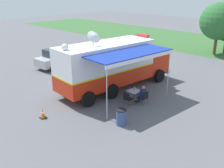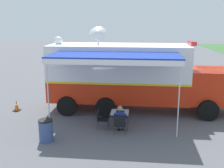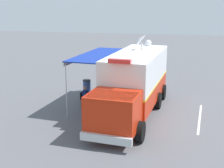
% 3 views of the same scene
% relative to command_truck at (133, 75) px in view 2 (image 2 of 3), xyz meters
% --- Properties ---
extents(ground_plane, '(100.00, 100.00, 0.00)m').
position_rel_command_truck_xyz_m(ground_plane, '(-0.09, -0.74, -1.94)').
color(ground_plane, '#5B5B60').
extents(lot_stripe, '(0.49, 4.79, 0.01)m').
position_rel_command_truck_xyz_m(lot_stripe, '(-3.83, 0.00, -1.94)').
color(lot_stripe, silver).
rests_on(lot_stripe, ground).
extents(command_truck, '(5.30, 9.65, 4.53)m').
position_rel_command_truck_xyz_m(command_truck, '(0.00, 0.00, 0.00)').
color(command_truck, red).
rests_on(command_truck, ground).
extents(folding_table, '(0.86, 0.86, 0.73)m').
position_rel_command_truck_xyz_m(folding_table, '(2.49, -0.67, -1.27)').
color(folding_table, silver).
rests_on(folding_table, ground).
extents(water_bottle, '(0.07, 0.07, 0.22)m').
position_rel_command_truck_xyz_m(water_bottle, '(2.43, -0.59, -1.11)').
color(water_bottle, '#3F9959').
rests_on(water_bottle, folding_table).
extents(folding_chair_at_table, '(0.52, 0.52, 0.87)m').
position_rel_command_truck_xyz_m(folding_chair_at_table, '(3.29, -0.66, -1.43)').
color(folding_chair_at_table, black).
rests_on(folding_chair_at_table, ground).
extents(folding_chair_beside_table, '(0.52, 0.52, 0.87)m').
position_rel_command_truck_xyz_m(folding_chair_beside_table, '(2.65, -1.52, -1.43)').
color(folding_chair_beside_table, black).
rests_on(folding_chair_beside_table, ground).
extents(seated_responder, '(0.68, 0.58, 1.25)m').
position_rel_command_truck_xyz_m(seated_responder, '(3.10, -0.65, -1.29)').
color(seated_responder, navy).
rests_on(seated_responder, ground).
extents(trash_bin, '(0.57, 0.57, 0.91)m').
position_rel_command_truck_xyz_m(trash_bin, '(4.03, -3.62, -1.49)').
color(trash_bin, '#384C7F').
rests_on(trash_bin, ground).
extents(traffic_cone, '(0.36, 0.36, 0.58)m').
position_rel_command_truck_xyz_m(traffic_cone, '(0.30, -6.20, -1.66)').
color(traffic_cone, black).
rests_on(traffic_cone, ground).
extents(car_behind_truck, '(2.16, 4.28, 1.76)m').
position_rel_command_truck_xyz_m(car_behind_truck, '(-7.73, 0.37, -1.06)').
color(car_behind_truck, '#B2B5BA').
rests_on(car_behind_truck, ground).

